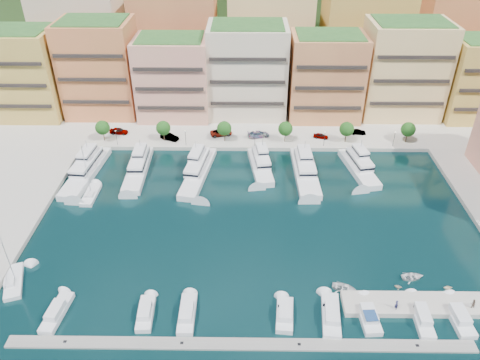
{
  "coord_description": "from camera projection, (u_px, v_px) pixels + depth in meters",
  "views": [
    {
      "loc": [
        -2.47,
        -76.04,
        60.54
      ],
      "look_at": [
        -3.54,
        7.02,
        6.0
      ],
      "focal_mm": 35.0,
      "sensor_mm": 36.0,
      "label": 1
    }
  ],
  "objects": [
    {
      "name": "yacht_1",
      "position": [
        139.0,
        167.0,
        113.06
      ],
      "size": [
        4.65,
        19.89,
        7.3
      ],
      "color": "silver",
      "rests_on": "ground"
    },
    {
      "name": "apartment_3",
      "position": [
        247.0,
        70.0,
        132.65
      ],
      "size": [
        22.0,
        16.5,
        25.8
      ],
      "color": "beige",
      "rests_on": "north_quay"
    },
    {
      "name": "north_quay",
      "position": [
        253.0,
        101.0,
        148.58
      ],
      "size": [
        220.0,
        64.0,
        2.0
      ],
      "primitive_type": "cube",
      "color": "#9E998E",
      "rests_on": "ground"
    },
    {
      "name": "cruiser_0",
      "position": [
        57.0,
        313.0,
        76.25
      ],
      "size": [
        3.38,
        8.66,
        2.55
      ],
      "color": "silver",
      "rests_on": "ground"
    },
    {
      "name": "cruiser_6",
      "position": [
        331.0,
        316.0,
        75.77
      ],
      "size": [
        3.74,
        9.33,
        2.55
      ],
      "color": "silver",
      "rests_on": "ground"
    },
    {
      "name": "ground",
      "position": [
        257.0,
        223.0,
        96.76
      ],
      "size": [
        400.0,
        400.0,
        0.0
      ],
      "primitive_type": "plane",
      "color": "black",
      "rests_on": "ground"
    },
    {
      "name": "sailboat_0",
      "position": [
        14.0,
        282.0,
        82.29
      ],
      "size": [
        5.52,
        9.15,
        13.2
      ],
      "color": "silver",
      "rests_on": "ground"
    },
    {
      "name": "lamppost_3",
      "position": [
        325.0,
        136.0,
        120.54
      ],
      "size": [
        0.3,
        0.3,
        4.2
      ],
      "color": "black",
      "rests_on": "north_quay"
    },
    {
      "name": "car_5",
      "position": [
        358.0,
        132.0,
        127.14
      ],
      "size": [
        4.11,
        1.57,
        1.34
      ],
      "primitive_type": "imported",
      "rotation": [
        0.0,
        0.0,
        1.53
      ],
      "color": "gray",
      "rests_on": "north_quay"
    },
    {
      "name": "car_2",
      "position": [
        221.0,
        132.0,
        126.6
      ],
      "size": [
        6.5,
        4.3,
        1.66
      ],
      "primitive_type": "imported",
      "rotation": [
        0.0,
        0.0,
        1.85
      ],
      "color": "gray",
      "rests_on": "north_quay"
    },
    {
      "name": "sailboat_2",
      "position": [
        91.0,
        195.0,
        104.51
      ],
      "size": [
        2.89,
        8.36,
        13.2
      ],
      "color": "silver",
      "rests_on": "ground"
    },
    {
      "name": "backblock_1",
      "position": [
        176.0,
        39.0,
        150.09
      ],
      "size": [
        26.0,
        18.0,
        30.0
      ],
      "primitive_type": "cube",
      "color": "#DA9151",
      "rests_on": "north_quay"
    },
    {
      "name": "yacht_4",
      "position": [
        305.0,
        170.0,
        112.07
      ],
      "size": [
        5.58,
        21.42,
        7.3
      ],
      "color": "silver",
      "rests_on": "ground"
    },
    {
      "name": "backblock_4",
      "position": [
        457.0,
        40.0,
        149.13
      ],
      "size": [
        26.0,
        18.0,
        30.0
      ],
      "primitive_type": "cube",
      "color": "#D07145",
      "rests_on": "north_quay"
    },
    {
      "name": "car_4",
      "position": [
        321.0,
        136.0,
        125.31
      ],
      "size": [
        4.23,
        2.56,
        1.35
      ],
      "primitive_type": "imported",
      "rotation": [
        0.0,
        0.0,
        1.31
      ],
      "color": "gray",
      "rests_on": "north_quay"
    },
    {
      "name": "backblock_0",
      "position": [
        83.0,
        39.0,
        150.41
      ],
      "size": [
        26.0,
        18.0,
        30.0
      ],
      "primitive_type": "cube",
      "color": "beige",
      "rests_on": "north_quay"
    },
    {
      "name": "car_3",
      "position": [
        258.0,
        134.0,
        125.71
      ],
      "size": [
        6.19,
        3.63,
        1.69
      ],
      "primitive_type": "imported",
      "rotation": [
        0.0,
        0.0,
        1.8
      ],
      "color": "gray",
      "rests_on": "north_quay"
    },
    {
      "name": "finger_pier",
      "position": [
        438.0,
        307.0,
        78.05
      ],
      "size": [
        32.0,
        5.0,
        2.0
      ],
      "primitive_type": "cube",
      "color": "#9E998E",
      "rests_on": "ground"
    },
    {
      "name": "lamppost_1",
      "position": [
        185.0,
        135.0,
        120.93
      ],
      "size": [
        0.3,
        0.3,
        4.2
      ],
      "color": "black",
      "rests_on": "north_quay"
    },
    {
      "name": "yacht_5",
      "position": [
        359.0,
        166.0,
        113.43
      ],
      "size": [
        7.48,
        17.84,
        7.3
      ],
      "color": "silver",
      "rests_on": "ground"
    },
    {
      "name": "yacht_3",
      "position": [
        260.0,
        164.0,
        114.09
      ],
      "size": [
        6.3,
        16.69,
        7.3
      ],
      "color": "silver",
      "rests_on": "ground"
    },
    {
      "name": "lamppost_2",
      "position": [
        255.0,
        136.0,
        120.73
      ],
      "size": [
        0.3,
        0.3,
        4.2
      ],
      "color": "black",
      "rests_on": "north_quay"
    },
    {
      "name": "yacht_0",
      "position": [
        87.0,
        169.0,
        112.21
      ],
      "size": [
        6.91,
        22.72,
        7.3
      ],
      "color": "silver",
      "rests_on": "ground"
    },
    {
      "name": "tree_2",
      "position": [
        224.0,
        128.0,
        122.24
      ],
      "size": [
        3.8,
        3.8,
        5.65
      ],
      "color": "#473323",
      "rests_on": "north_quay"
    },
    {
      "name": "backblock_2",
      "position": [
        269.0,
        40.0,
        149.77
      ],
      "size": [
        26.0,
        18.0,
        30.0
      ],
      "primitive_type": "cube",
      "color": "#EEC07E",
      "rests_on": "north_quay"
    },
    {
      "name": "cruiser_7",
      "position": [
        368.0,
        316.0,
        75.69
      ],
      "size": [
        3.26,
        7.76,
        2.66
      ],
      "color": "silver",
      "rests_on": "ground"
    },
    {
      "name": "car_0",
      "position": [
        119.0,
        131.0,
        127.34
      ],
      "size": [
        5.14,
        2.49,
        1.69
      ],
      "primitive_type": "imported",
      "rotation": [
        0.0,
        0.0,
        1.47
      ],
      "color": "gray",
      "rests_on": "north_quay"
    },
    {
      "name": "apartment_2",
      "position": [
        173.0,
        77.0,
        132.03
      ],
      "size": [
        20.0,
        15.5,
        22.8
      ],
      "color": "tan",
      "rests_on": "north_quay"
    },
    {
      "name": "apartment_1",
      "position": [
        100.0,
        68.0,
        132.83
      ],
      "size": [
        20.0,
        16.5,
        26.8
      ],
      "color": "#D07145",
      "rests_on": "north_quay"
    },
    {
      "name": "hillside",
      "position": [
        252.0,
        53.0,
        188.7
      ],
      "size": [
        240.0,
        40.0,
        58.0
      ],
      "primitive_type": "cube",
      "color": "#1D3A17",
      "rests_on": "ground"
    },
    {
      "name": "car_1",
      "position": [
        169.0,
        137.0,
        124.48
      ],
      "size": [
        5.31,
        3.65,
        1.66
      ],
      "primitive_type": "imported",
      "rotation": [
        0.0,
        0.0,
        1.15
      ],
      "color": "gray",
      "rests_on": "north_quay"
    },
    {
      "name": "apartment_0",
      "position": [
        21.0,
        73.0,
        131.94
      ],
      "size": [
        22.0,
        16.5,
        24.8
      ],
      "color": "#C19746",
      "rests_on": "north_quay"
    },
    {
      "name": "yacht_2",
      "position": [
        198.0,
        169.0,
        112.03
      ],
      "size": [
        7.67,
        22.47,
        7.3
      ],
      "color": "silver",
      "rests_on": "ground"
    },
    {
      "name": "apartment_5",
      "position": [
        403.0,
        69.0,
        131.91
      ],
      "size": [
        22.0,
        16.5,
        26.8
      ],
      "color": "#EEC07E",
      "rests_on": "north_quay"
    },
    {
      "name": "cruiser_8",
      "position": [
        421.0,
        316.0,
        75.62
      ],
      "size": [
        2.76,
        9.1,
        2.55
      ],
      "color": "silver",
      "rests_on": "ground"
    },
    {
      "name": "tree_1",
      "position": [
        163.0,
        128.0,
        122.41
      ],
      "size": [
        3.8,
        3.8,
        5.65
      ],
      "color": "#473323",
      "rests_on": "north_quay"
    },
    {
      "name": "tree_3",
      "position": [
        285.0,
        129.0,
        122.07
      ],
      "size": [
        3.8,
        3.8,
        5.65
      ],
      "color": "#473323",
      "rests_on": "north_quay"
    },
    {
      "name": "cruiser_2",
      "position": [
        146.0,
        314.0,
        76.11
      ],
      "size": [
        2.8,
        7.36,
        2.55
      ],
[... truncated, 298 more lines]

